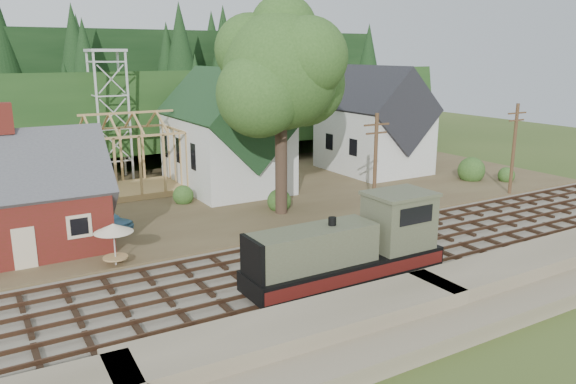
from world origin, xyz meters
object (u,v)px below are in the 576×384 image
car_red (387,162)px  patio_set (113,230)px  locomotive (353,248)px  car_blue (106,220)px

car_red → patio_set: patio_set is taller
patio_set → car_red: bearing=23.1°
locomotive → car_red: (21.11, 21.97, -1.09)m
car_blue → patio_set: 7.25m
locomotive → patio_set: (-10.44, 8.50, 0.37)m
locomotive → car_red: locomotive is taller
locomotive → car_red: size_ratio=2.46×
car_blue → car_red: bearing=-27.9°
car_red → locomotive: bearing=127.3°
locomotive → patio_set: bearing=140.8°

